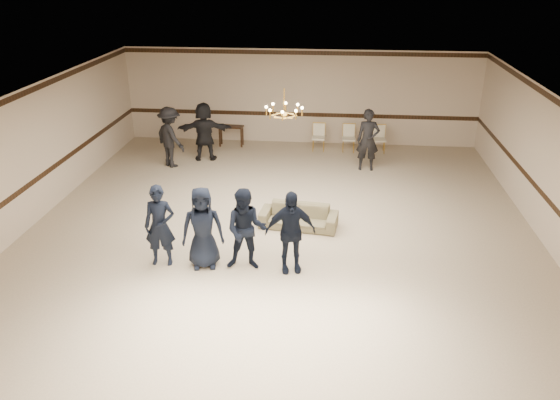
{
  "coord_description": "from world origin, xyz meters",
  "views": [
    {
      "loc": [
        1.16,
        -11.6,
        5.94
      ],
      "look_at": [
        0.05,
        -0.5,
        1.04
      ],
      "focal_mm": 35.42,
      "sensor_mm": 36.0,
      "label": 1
    }
  ],
  "objects": [
    {
      "name": "banquet_chair_right",
      "position": [
        2.69,
        6.16,
        0.44
      ],
      "size": [
        0.47,
        0.47,
        0.89
      ],
      "primitive_type": null,
      "rotation": [
        0.0,
        0.0,
        0.09
      ],
      "color": "beige",
      "rests_on": "floor"
    },
    {
      "name": "crown_molding",
      "position": [
        0.0,
        6.99,
        3.08
      ],
      "size": [
        12.0,
        0.02,
        0.14
      ],
      "primitive_type": "cube",
      "color": "black",
      "rests_on": "wall_back"
    },
    {
      "name": "banquet_chair_mid",
      "position": [
        1.69,
        6.16,
        0.44
      ],
      "size": [
        0.44,
        0.44,
        0.89
      ],
      "primitive_type": null,
      "rotation": [
        0.0,
        0.0,
        0.03
      ],
      "color": "beige",
      "rests_on": "floor"
    },
    {
      "name": "boy_d",
      "position": [
        0.38,
        -1.69,
        0.88
      ],
      "size": [
        1.1,
        0.65,
        1.76
      ],
      "primitive_type": "imported",
      "rotation": [
        0.0,
        0.0,
        0.23
      ],
      "color": "black",
      "rests_on": "floor"
    },
    {
      "name": "chandelier",
      "position": [
        0.0,
        1.0,
        2.88
      ],
      "size": [
        0.94,
        0.94,
        0.89
      ],
      "primitive_type": null,
      "color": "gold",
      "rests_on": "ceiling"
    },
    {
      "name": "adult_left",
      "position": [
        -3.79,
        4.18,
        0.93
      ],
      "size": [
        1.37,
        1.3,
        1.86
      ],
      "primitive_type": "imported",
      "rotation": [
        0.0,
        0.0,
        2.45
      ],
      "color": "black",
      "rests_on": "floor"
    },
    {
      "name": "console_table",
      "position": [
        -2.31,
        6.36,
        0.35
      ],
      "size": [
        0.87,
        0.44,
        0.71
      ],
      "primitive_type": "cube",
      "rotation": [
        0.0,
        0.0,
        -0.1
      ],
      "color": "#331E11",
      "rests_on": "floor"
    },
    {
      "name": "chair_rail",
      "position": [
        0.0,
        6.99,
        1.0
      ],
      "size": [
        12.0,
        0.02,
        0.14
      ],
      "primitive_type": "cube",
      "color": "black",
      "rests_on": "wall_back"
    },
    {
      "name": "adult_right",
      "position": [
        2.21,
        4.48,
        0.93
      ],
      "size": [
        0.69,
        0.46,
        1.86
      ],
      "primitive_type": "imported",
      "rotation": [
        0.0,
        0.0,
        -0.01
      ],
      "color": "black",
      "rests_on": "floor"
    },
    {
      "name": "boy_c",
      "position": [
        -0.52,
        -1.69,
        0.88
      ],
      "size": [
        0.89,
        0.71,
        1.76
      ],
      "primitive_type": "imported",
      "rotation": [
        0.0,
        0.0,
        0.05
      ],
      "color": "black",
      "rests_on": "floor"
    },
    {
      "name": "banquet_chair_left",
      "position": [
        0.69,
        6.16,
        0.44
      ],
      "size": [
        0.45,
        0.45,
        0.89
      ],
      "primitive_type": null,
      "rotation": [
        0.0,
        0.0,
        -0.06
      ],
      "color": "beige",
      "rests_on": "floor"
    },
    {
      "name": "room",
      "position": [
        0.0,
        0.0,
        1.6
      ],
      "size": [
        12.01,
        14.01,
        3.21
      ],
      "color": "#C4B597",
      "rests_on": "ground"
    },
    {
      "name": "boy_b",
      "position": [
        -1.42,
        -1.69,
        0.88
      ],
      "size": [
        0.96,
        0.73,
        1.76
      ],
      "primitive_type": "imported",
      "rotation": [
        0.0,
        0.0,
        0.21
      ],
      "color": "black",
      "rests_on": "floor"
    },
    {
      "name": "adult_mid",
      "position": [
        -2.89,
        4.88,
        0.93
      ],
      "size": [
        1.79,
        0.8,
        1.86
      ],
      "primitive_type": "imported",
      "rotation": [
        0.0,
        0.0,
        3.29
      ],
      "color": "black",
      "rests_on": "floor"
    },
    {
      "name": "boy_a",
      "position": [
        -2.32,
        -1.69,
        0.88
      ],
      "size": [
        0.67,
        0.47,
        1.76
      ],
      "primitive_type": "imported",
      "rotation": [
        0.0,
        0.0,
        0.07
      ],
      "color": "black",
      "rests_on": "floor"
    },
    {
      "name": "settee",
      "position": [
        0.42,
        0.32,
        0.27
      ],
      "size": [
        1.92,
        0.95,
        0.54
      ],
      "primitive_type": "imported",
      "rotation": [
        0.0,
        0.0,
        -0.12
      ],
      "color": "#756C4E",
      "rests_on": "floor"
    }
  ]
}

